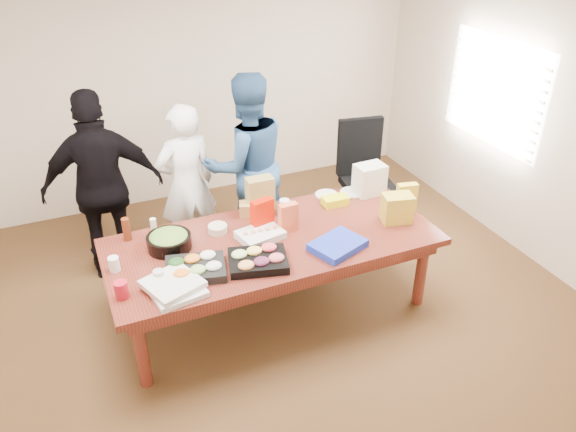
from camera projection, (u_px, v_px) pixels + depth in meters
name	position (u px, v px, depth m)	size (l,w,h in m)	color
floor	(274.00, 309.00, 5.16)	(5.50, 5.00, 0.02)	#47301E
wall_back	(191.00, 87.00, 6.45)	(5.50, 0.04, 2.70)	beige
wall_front	(482.00, 406.00, 2.50)	(5.50, 0.04, 2.70)	beige
wall_right	(537.00, 125.00, 5.41)	(0.04, 5.00, 2.70)	beige
window_panel	(494.00, 92.00, 5.80)	(0.03, 1.40, 1.10)	white
window_blinds	(491.00, 93.00, 5.79)	(0.04, 1.36, 1.00)	beige
conference_table	(273.00, 275.00, 4.97)	(2.80, 1.20, 0.75)	#4C1C0F
office_chair	(368.00, 181.00, 6.08)	(0.59, 0.59, 1.17)	black
person_center	(187.00, 184.00, 5.50)	(0.60, 0.39, 1.64)	white
person_right	(247.00, 165.00, 5.62)	(0.91, 0.71, 1.87)	#294D7B
person_left	(103.00, 187.00, 5.20)	(1.09, 0.45, 1.86)	black
veggie_tray	(195.00, 269.00, 4.35)	(0.46, 0.36, 0.07)	black
fruit_tray	(258.00, 261.00, 4.44)	(0.46, 0.36, 0.07)	black
sheet_cake	(260.00, 235.00, 4.78)	(0.37, 0.27, 0.06)	silver
salad_bowl	(169.00, 242.00, 4.63)	(0.37, 0.37, 0.12)	black
chip_bag_blue	(338.00, 245.00, 4.64)	(0.42, 0.32, 0.06)	#1C31B4
chip_bag_red	(262.00, 215.00, 4.85)	(0.20, 0.08, 0.29)	#C81400
chip_bag_yellow	(406.00, 198.00, 5.12)	(0.18, 0.07, 0.28)	yellow
chip_bag_orange	(288.00, 217.00, 4.84)	(0.16, 0.07, 0.26)	#DC5F37
mayo_jar	(284.00, 207.00, 5.11)	(0.09, 0.09, 0.14)	white
mustard_bottle	(268.00, 201.00, 5.18)	(0.06, 0.06, 0.16)	#DE9D01
dressing_bottle	(127.00, 229.00, 4.72)	(0.07, 0.07, 0.21)	#59230E
ranch_bottle	(154.00, 227.00, 4.79)	(0.05, 0.05, 0.16)	silver
banana_bunch	(335.00, 201.00, 5.28)	(0.24, 0.14, 0.08)	#F7F711
bread_loaf	(256.00, 209.00, 5.10)	(0.31, 0.13, 0.12)	#A37B41
kraft_bag	(260.00, 194.00, 5.14)	(0.25, 0.14, 0.32)	olive
red_cup	(121.00, 290.00, 4.07)	(0.10, 0.10, 0.13)	#B41424
clear_cup_a	(159.00, 277.00, 4.22)	(0.08, 0.08, 0.11)	silver
clear_cup_b	(114.00, 264.00, 4.36)	(0.09, 0.09, 0.12)	white
pizza_box_lower	(176.00, 290.00, 4.15)	(0.37, 0.37, 0.04)	silver
pizza_box_upper	(172.00, 284.00, 4.14)	(0.37, 0.37, 0.04)	silver
plate_a	(352.00, 192.00, 5.49)	(0.23, 0.23, 0.01)	silver
plate_b	(327.00, 195.00, 5.45)	(0.22, 0.22, 0.01)	silver
dip_bowl_a	(290.00, 207.00, 5.20)	(0.14, 0.14, 0.05)	beige
dip_bowl_b	(218.00, 229.00, 4.86)	(0.17, 0.17, 0.07)	beige
grocery_bag_white	(370.00, 179.00, 5.41)	(0.28, 0.20, 0.30)	white
grocery_bag_yellow	(397.00, 208.00, 4.97)	(0.26, 0.18, 0.26)	gold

